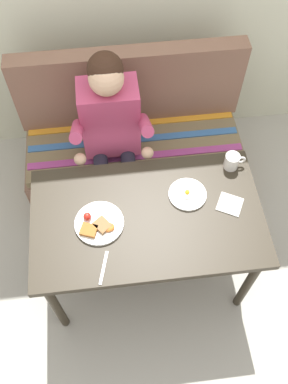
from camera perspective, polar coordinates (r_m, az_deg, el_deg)
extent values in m
plane|color=#A9A69B|center=(2.81, 0.37, -10.38)|extent=(8.00, 8.00, 0.00)
cube|color=#2E271C|center=(2.17, 0.47, -3.49)|extent=(1.20, 0.70, 0.04)
cylinder|color=#2E271C|center=(2.42, -11.96, -14.93)|extent=(0.05, 0.05, 0.69)
cylinder|color=#2E271C|center=(2.48, 14.03, -11.98)|extent=(0.05, 0.05, 0.69)
cylinder|color=#2E271C|center=(2.65, -12.04, -2.89)|extent=(0.05, 0.05, 0.69)
cylinder|color=#2E271C|center=(2.71, 11.06, -0.54)|extent=(0.05, 0.05, 0.69)
cube|color=brown|center=(2.98, -1.30, 3.97)|extent=(1.44, 0.56, 0.40)
cube|color=brown|center=(2.80, -1.39, 6.73)|extent=(1.40, 0.52, 0.06)
cube|color=brown|center=(2.72, -2.02, 14.28)|extent=(1.44, 0.12, 0.54)
cube|color=#93387A|center=(2.69, -1.09, 4.87)|extent=(1.38, 0.05, 0.01)
cube|color=#336099|center=(2.77, -1.40, 7.17)|extent=(1.38, 0.05, 0.01)
cube|color=orange|center=(2.86, -1.70, 9.33)|extent=(1.38, 0.05, 0.01)
cube|color=#B84067|center=(2.50, -4.65, 10.06)|extent=(0.34, 0.22, 0.48)
sphere|color=#DBAD89|center=(2.26, -5.20, 15.20)|extent=(0.19, 0.19, 0.19)
sphere|color=#331E14|center=(2.26, -5.31, 16.27)|extent=(0.19, 0.19, 0.19)
cylinder|color=#B84067|center=(2.37, -9.14, 8.19)|extent=(0.07, 0.29, 0.23)
cylinder|color=#B84067|center=(2.37, 0.14, 9.12)|extent=(0.07, 0.29, 0.23)
sphere|color=#DBAD89|center=(2.37, -8.71, 4.43)|extent=(0.07, 0.07, 0.07)
sphere|color=#DBAD89|center=(2.37, 0.48, 5.36)|extent=(0.07, 0.07, 0.07)
cylinder|color=#232333|center=(2.58, -5.87, 3.52)|extent=(0.09, 0.34, 0.09)
cylinder|color=#232333|center=(2.71, -5.17, -2.57)|extent=(0.08, 0.08, 0.52)
cube|color=black|center=(2.89, -4.72, -5.88)|extent=(0.09, 0.20, 0.05)
cylinder|color=#232333|center=(2.58, -2.12, 3.90)|extent=(0.09, 0.34, 0.09)
cylinder|color=#232333|center=(2.71, -1.59, -2.21)|extent=(0.08, 0.08, 0.52)
cube|color=black|center=(2.89, -1.36, -5.54)|extent=(0.09, 0.20, 0.05)
cylinder|color=white|center=(2.13, -6.13, -4.25)|extent=(0.25, 0.25, 0.02)
cube|color=brown|center=(2.10, -5.72, -4.50)|extent=(0.10, 0.10, 0.02)
cube|color=#9D5B24|center=(2.10, -7.55, -5.18)|extent=(0.10, 0.09, 0.02)
sphere|color=red|center=(2.13, -7.75, -3.33)|extent=(0.04, 0.04, 0.04)
ellipsoid|color=#CC6623|center=(2.10, -4.91, -4.81)|extent=(0.06, 0.05, 0.02)
cylinder|color=white|center=(2.22, 5.96, -0.33)|extent=(0.20, 0.20, 0.01)
ellipsoid|color=white|center=(2.21, 5.98, -0.17)|extent=(0.09, 0.08, 0.01)
sphere|color=yellow|center=(2.20, 5.93, -0.03)|extent=(0.03, 0.03, 0.03)
cylinder|color=white|center=(2.33, 11.87, 4.12)|extent=(0.08, 0.08, 0.09)
cylinder|color=brown|center=(2.29, 12.04, 4.70)|extent=(0.07, 0.07, 0.01)
torus|color=white|center=(2.34, 13.11, 4.29)|extent=(0.05, 0.01, 0.05)
cube|color=silver|center=(2.22, 11.63, -1.65)|extent=(0.16, 0.16, 0.01)
cube|color=silver|center=(2.03, -5.53, -10.25)|extent=(0.06, 0.17, 0.00)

